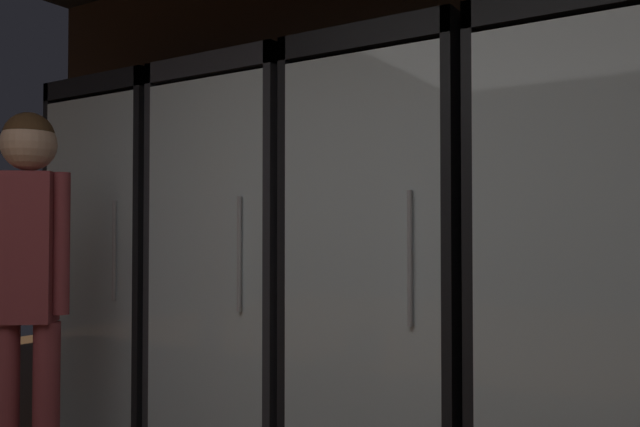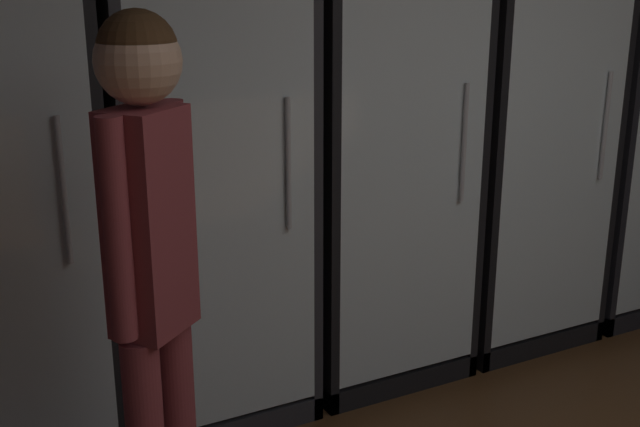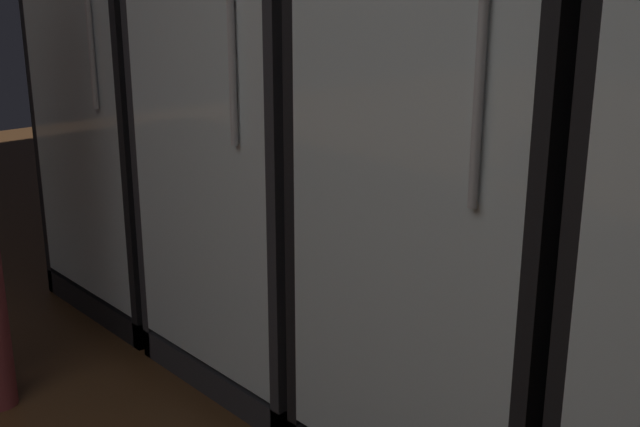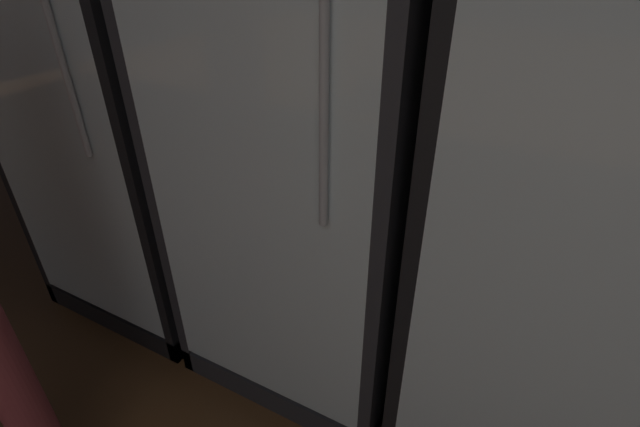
{
  "view_description": "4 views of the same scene",
  "coord_description": "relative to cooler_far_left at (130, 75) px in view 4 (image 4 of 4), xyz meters",
  "views": [
    {
      "loc": [
        1.0,
        0.08,
        1.23
      ],
      "look_at": [
        -0.67,
        2.68,
        1.31
      ],
      "focal_mm": 36.87,
      "sensor_mm": 36.0,
      "label": 1
    },
    {
      "loc": [
        -2.07,
        -0.31,
        1.82
      ],
      "look_at": [
        -0.54,
        2.61,
        0.81
      ],
      "focal_mm": 44.71,
      "sensor_mm": 36.0,
      "label": 2
    },
    {
      "loc": [
        0.92,
        1.03,
        1.33
      ],
      "look_at": [
        -0.46,
        2.26,
        0.77
      ],
      "focal_mm": 44.93,
      "sensor_mm": 36.0,
      "label": 3
    },
    {
      "loc": [
        -0.42,
        1.49,
        1.46
      ],
      "look_at": [
        -0.95,
        2.48,
        0.76
      ],
      "focal_mm": 25.67,
      "sensor_mm": 36.0,
      "label": 4
    }
  ],
  "objects": [
    {
      "name": "cooler_left",
      "position": [
        0.81,
        -0.0,
        0.0
      ],
      "size": [
        0.77,
        0.7,
        2.05
      ],
      "color": "#2B2B30",
      "rests_on": "ground"
    },
    {
      "name": "cooler_center",
      "position": [
        1.62,
        -0.0,
        0.0
      ],
      "size": [
        0.77,
        0.7,
        2.05
      ],
      "color": "black",
      "rests_on": "ground"
    },
    {
      "name": "cooler_far_left",
      "position": [
        0.0,
        0.0,
        0.0
      ],
      "size": [
        0.77,
        0.7,
        2.05
      ],
      "color": "black",
      "rests_on": "ground"
    }
  ]
}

